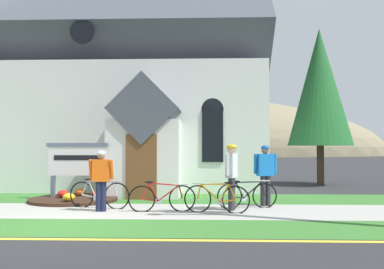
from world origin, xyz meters
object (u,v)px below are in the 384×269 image
church_sign (77,162)px  bicycle_white (247,195)px  bicycle_red (217,198)px  cyclist_in_blue_jersey (101,176)px  roadside_conifer (320,87)px  cyclist_in_orange_jersey (265,170)px  cyclist_in_yellow_jersey (232,171)px  bicycle_yellow (99,194)px  bicycle_orange (162,198)px

church_sign → bicycle_white: size_ratio=1.17×
bicycle_red → cyclist_in_blue_jersey: cyclist_in_blue_jersey is taller
roadside_conifer → bicycle_red: bearing=-121.5°
cyclist_in_orange_jersey → cyclist_in_yellow_jersey: size_ratio=0.99×
cyclist_in_yellow_jersey → roadside_conifer: (4.39, 7.42, 3.32)m
church_sign → bicycle_yellow: (1.18, -1.79, -0.83)m
bicycle_white → cyclist_in_blue_jersey: (-3.87, -0.72, 0.55)m
bicycle_red → roadside_conifer: size_ratio=0.24×
church_sign → bicycle_orange: church_sign is taller
bicycle_red → bicycle_orange: bearing=175.1°
cyclist_in_blue_jersey → roadside_conifer: 11.53m
bicycle_yellow → roadside_conifer: size_ratio=0.25×
bicycle_red → church_sign: bearing=150.9°
bicycle_red → cyclist_in_orange_jersey: (1.42, 1.24, 0.66)m
bicycle_orange → bicycle_red: bicycle_orange is taller
church_sign → bicycle_red: size_ratio=1.17×
bicycle_red → cyclist_in_blue_jersey: (-3.02, 0.08, 0.55)m
cyclist_in_blue_jersey → church_sign: bearing=120.4°
cyclist_in_orange_jersey → bicycle_white: bearing=-141.9°
cyclist_in_yellow_jersey → cyclist_in_blue_jersey: (-3.42, -0.32, -0.13)m
bicycle_white → cyclist_in_orange_jersey: (0.57, 0.45, 0.66)m
bicycle_orange → bicycle_yellow: (-1.80, 0.54, 0.02)m
bicycle_orange → bicycle_white: 2.38m
church_sign → cyclist_in_yellow_jersey: 5.23m
church_sign → cyclist_in_blue_jersey: (1.39, -2.37, -0.30)m
cyclist_in_blue_jersey → bicycle_red: bearing=-1.5°
bicycle_white → cyclist_in_yellow_jersey: cyclist_in_yellow_jersey is taller
bicycle_white → roadside_conifer: (3.94, 7.03, 4.00)m
church_sign → cyclist_in_orange_jersey: church_sign is taller
bicycle_orange → bicycle_yellow: 1.88m
church_sign → cyclist_in_blue_jersey: church_sign is taller
roadside_conifer → cyclist_in_orange_jersey: bearing=-117.1°
bicycle_yellow → bicycle_white: bicycle_yellow is taller
church_sign → cyclist_in_orange_jersey: bearing=-11.7°
bicycle_white → roadside_conifer: size_ratio=0.24×
church_sign → roadside_conifer: size_ratio=0.28×
bicycle_yellow → roadside_conifer: bearing=41.8°
bicycle_yellow → church_sign: bearing=123.4°
cyclist_in_orange_jersey → cyclist_in_blue_jersey: cyclist_in_orange_jersey is taller
bicycle_white → bicycle_yellow: bearing=-178.1°
bicycle_orange → bicycle_red: size_ratio=1.03×
bicycle_orange → bicycle_yellow: bicycle_yellow is taller
cyclist_in_orange_jersey → roadside_conifer: size_ratio=0.25×
bicycle_orange → bicycle_red: 1.44m
church_sign → roadside_conifer: (9.20, 5.37, 3.15)m
bicycle_yellow → cyclist_in_yellow_jersey: bearing=-4.1°
bicycle_red → cyclist_in_yellow_jersey: 0.88m
bicycle_orange → cyclist_in_blue_jersey: size_ratio=1.10×
bicycle_red → roadside_conifer: bearing=58.5°
cyclist_in_yellow_jersey → cyclist_in_blue_jersey: bearing=-174.7°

